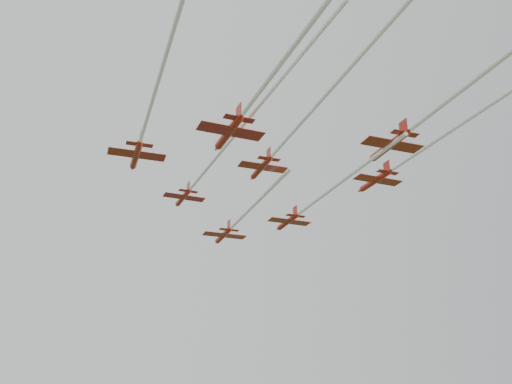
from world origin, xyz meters
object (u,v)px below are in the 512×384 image
object	(u,v)px
jet_row2_right	(310,205)
jet_row3_mid	(291,135)
jet_lead	(235,224)
jet_row3_right	(439,138)
jet_row2_left	(214,160)
jet_row4_left	(254,99)
jet_row4_right	(431,113)
jet_row3_left	(150,109)

from	to	relation	value
jet_row2_right	jet_row3_mid	distance (m)	23.84
jet_lead	jet_row3_right	xyz separation A→B (m)	(21.84, -41.56, 1.98)
jet_row2_right	jet_row3_right	bearing A→B (deg)	-71.81
jet_row2_left	jet_row4_left	xyz separation A→B (m)	(0.49, -22.42, -1.77)
jet_row3_mid	jet_row3_right	bearing A→B (deg)	-16.25
jet_row2_right	jet_row4_right	size ratio (longest dim) A/B	0.96
jet_lead	jet_row3_right	world-z (taller)	jet_row3_right
jet_row2_left	jet_row3_right	bearing A→B (deg)	-33.10
jet_lead	jet_row3_mid	distance (m)	36.92
jet_row3_right	jet_row4_left	world-z (taller)	jet_row3_right
jet_row2_left	jet_row3_mid	size ratio (longest dim) A/B	1.22
jet_row4_left	jet_row4_right	distance (m)	23.71
jet_row2_right	jet_row4_right	distance (m)	35.76
jet_lead	jet_row4_right	world-z (taller)	jet_lead
jet_row4_left	jet_row4_right	bearing A→B (deg)	-12.43
jet_row3_right	jet_row4_right	xyz separation A→B (m)	(-7.54, -9.74, -2.18)
jet_row4_left	jet_lead	bearing A→B (deg)	72.86
jet_lead	jet_row3_mid	size ratio (longest dim) A/B	0.84
jet_row3_right	jet_row3_mid	bearing A→B (deg)	161.64
jet_row2_left	jet_row3_right	size ratio (longest dim) A/B	0.98
jet_row2_left	jet_row3_mid	distance (m)	14.13
jet_row3_left	jet_row4_right	bearing A→B (deg)	-21.42
jet_row2_left	jet_row2_right	size ratio (longest dim) A/B	1.39
jet_row3_left	jet_row4_right	xyz separation A→B (m)	(35.64, -12.12, -1.87)
jet_row3_left	jet_row4_right	world-z (taller)	jet_row3_left
jet_row4_left	jet_row4_right	size ratio (longest dim) A/B	0.97
jet_row3_left	jet_row4_right	distance (m)	37.69
jet_row3_left	jet_row3_right	bearing A→B (deg)	-5.79
jet_row2_right	jet_row3_mid	world-z (taller)	jet_row3_mid
jet_row2_right	jet_row3_right	xyz separation A→B (m)	(11.41, -25.80, 2.64)
jet_row2_right	jet_row4_left	bearing A→B (deg)	-126.48
jet_lead	jet_row3_right	bearing A→B (deg)	-66.67
jet_row2_left	jet_row4_right	xyz separation A→B (m)	(24.07, -24.93, -1.55)
jet_row2_left	jet_row2_right	world-z (taller)	jet_row2_left
jet_lead	jet_row3_right	distance (m)	46.99
jet_lead	jet_row3_right	size ratio (longest dim) A/B	0.67
jet_row2_right	jet_row4_left	distance (m)	38.47
jet_row2_left	jet_row4_right	bearing A→B (deg)	-53.45
jet_row2_right	jet_row3_left	size ratio (longest dim) A/B	0.76
jet_row3_mid	jet_row4_right	world-z (taller)	jet_row3_mid
jet_row4_left	jet_row3_left	bearing A→B (deg)	135.08
jet_row2_left	jet_row3_left	world-z (taller)	jet_row3_left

